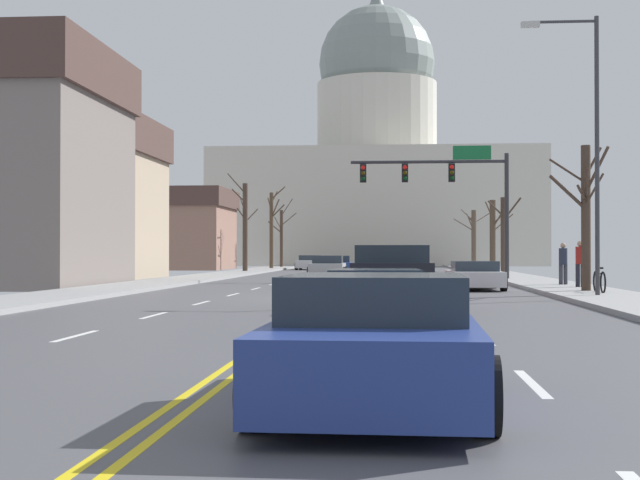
# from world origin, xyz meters

# --- Properties ---
(ground) EXTENTS (20.00, 180.00, 0.20)m
(ground) POSITION_xyz_m (0.00, -0.00, 0.02)
(ground) COLOR #4E4E54
(signal_gantry) EXTENTS (7.91, 0.41, 6.66)m
(signal_gantry) POSITION_xyz_m (4.76, 17.37, 4.94)
(signal_gantry) COLOR #28282D
(signal_gantry) RESTS_ON ground
(street_lamp_right) EXTENTS (2.36, 0.24, 8.57)m
(street_lamp_right) POSITION_xyz_m (7.91, -0.40, 5.18)
(street_lamp_right) COLOR #333338
(street_lamp_right) RESTS_ON ground
(capitol_building) EXTENTS (35.73, 22.51, 32.27)m
(capitol_building) POSITION_xyz_m (0.00, 76.97, 10.30)
(capitol_building) COLOR beige
(capitol_building) RESTS_ON ground
(sedan_near_00) EXTENTS (2.23, 4.45, 1.25)m
(sedan_near_00) POSITION_xyz_m (1.56, 12.67, 0.60)
(sedan_near_00) COLOR #B71414
(sedan_near_00) RESTS_ON ground
(sedan_near_01) EXTENTS (2.18, 4.70, 1.11)m
(sedan_near_01) POSITION_xyz_m (5.06, 6.76, 0.53)
(sedan_near_01) COLOR silver
(sedan_near_01) RESTS_ON ground
(sedan_near_02) EXTENTS (2.16, 4.71, 1.13)m
(sedan_near_02) POSITION_xyz_m (1.84, 0.23, 0.54)
(sedan_near_02) COLOR #B71414
(sedan_near_02) RESTS_ON ground
(pickup_truck_near_03) EXTENTS (2.21, 5.65, 1.62)m
(pickup_truck_near_03) POSITION_xyz_m (1.94, -7.06, 0.73)
(pickup_truck_near_03) COLOR black
(pickup_truck_near_03) RESTS_ON ground
(sedan_near_04) EXTENTS (2.08, 4.37, 1.16)m
(sedan_near_04) POSITION_xyz_m (1.64, -13.34, 0.56)
(sedan_near_04) COLOR navy
(sedan_near_04) RESTS_ON ground
(sedan_near_05) EXTENTS (2.15, 4.49, 1.24)m
(sedan_near_05) POSITION_xyz_m (1.81, -20.52, 0.59)
(sedan_near_05) COLOR navy
(sedan_near_05) RESTS_ON ground
(sedan_oncoming_00) EXTENTS (2.13, 4.65, 1.26)m
(sedan_oncoming_00) POSITION_xyz_m (-1.78, 22.98, 0.59)
(sedan_oncoming_00) COLOR #9EA3A8
(sedan_oncoming_00) RESTS_ON ground
(sedan_oncoming_01) EXTENTS (2.06, 4.68, 1.20)m
(sedan_oncoming_01) POSITION_xyz_m (-1.93, 35.91, 0.56)
(sedan_oncoming_01) COLOR navy
(sedan_oncoming_01) RESTS_ON ground
(sedan_oncoming_02) EXTENTS (2.08, 4.58, 1.19)m
(sedan_oncoming_02) POSITION_xyz_m (-5.03, 46.91, 0.57)
(sedan_oncoming_02) COLOR silver
(sedan_oncoming_02) RESTS_ON ground
(flank_building_00) EXTENTS (12.26, 9.18, 8.72)m
(flank_building_00) POSITION_xyz_m (-17.28, 20.36, 4.42)
(flank_building_00) COLOR tan
(flank_building_00) RESTS_ON ground
(flank_building_02) EXTENTS (11.80, 9.78, 6.70)m
(flank_building_02) POSITION_xyz_m (-17.61, 46.95, 3.40)
(flank_building_02) COLOR #8C6656
(flank_building_02) RESTS_ON ground
(bare_tree_00) EXTENTS (3.05, 1.59, 4.64)m
(bare_tree_00) POSITION_xyz_m (8.09, 42.42, 2.51)
(bare_tree_00) COLOR brown
(bare_tree_00) RESTS_ON ground
(bare_tree_01) EXTENTS (1.98, 2.20, 6.81)m
(bare_tree_01) POSITION_xyz_m (-8.47, 34.89, 3.35)
(bare_tree_01) COLOR #423328
(bare_tree_01) RESTS_ON ground
(bare_tree_02) EXTENTS (1.97, 2.18, 4.96)m
(bare_tree_02) POSITION_xyz_m (8.50, 2.81, 2.82)
(bare_tree_02) COLOR #423328
(bare_tree_02) RESTS_ON ground
(bare_tree_03) EXTENTS (2.49, 1.61, 6.20)m
(bare_tree_03) POSITION_xyz_m (-8.21, 53.80, 2.85)
(bare_tree_03) COLOR #423328
(bare_tree_03) RESTS_ON ground
(bare_tree_04) EXTENTS (1.68, 2.25, 4.70)m
(bare_tree_04) POSITION_xyz_m (8.39, 31.32, 2.57)
(bare_tree_04) COLOR #4C3D2D
(bare_tree_04) RESTS_ON ground
(bare_tree_05) EXTENTS (1.71, 1.88, 6.73)m
(bare_tree_05) POSITION_xyz_m (-8.13, 46.64, 3.53)
(bare_tree_05) COLOR #4C3D2D
(bare_tree_05) RESTS_ON ground
(bare_tree_06) EXTENTS (1.98, 2.24, 5.10)m
(bare_tree_06) POSITION_xyz_m (8.13, 23.47, 2.63)
(bare_tree_06) COLOR #423328
(bare_tree_06) RESTS_ON ground
(pedestrian_00) EXTENTS (0.35, 0.34, 1.69)m
(pedestrian_00) POSITION_xyz_m (8.83, 8.87, 1.08)
(pedestrian_00) COLOR #33333D
(pedestrian_00) RESTS_ON ground
(pedestrian_01) EXTENTS (0.35, 0.34, 1.74)m
(pedestrian_01) POSITION_xyz_m (8.99, 6.26, 1.11)
(pedestrian_01) COLOR black
(pedestrian_01) RESTS_ON ground
(bicycle_parked) EXTENTS (0.12, 1.77, 0.85)m
(bicycle_parked) POSITION_xyz_m (8.71, 1.69, 0.49)
(bicycle_parked) COLOR black
(bicycle_parked) RESTS_ON ground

